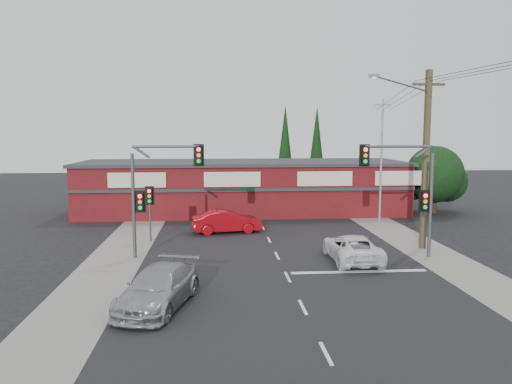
{
  "coord_description": "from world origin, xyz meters",
  "views": [
    {
      "loc": [
        -3.23,
        -24.03,
        6.56
      ],
      "look_at": [
        -1.04,
        3.0,
        3.33
      ],
      "focal_mm": 35.0,
      "sensor_mm": 36.0,
      "label": 1
    }
  ],
  "objects": [
    {
      "name": "shop_building",
      "position": [
        -0.99,
        16.99,
        2.13
      ],
      "size": [
        27.3,
        8.4,
        4.22
      ],
      "color": "#521013",
      "rests_on": "ground"
    },
    {
      "name": "traffic_mast_right",
      "position": [
        6.86,
        1.0,
        3.95
      ],
      "size": [
        3.96,
        0.27,
        5.97
      ],
      "color": "#47494C",
      "rests_on": "ground"
    },
    {
      "name": "silver_suv",
      "position": [
        -5.42,
        -5.52,
        0.74
      ],
      "size": [
        3.34,
        5.46,
        1.48
      ],
      "primitive_type": "imported",
      "rotation": [
        0.0,
        0.0,
        -0.27
      ],
      "color": "#9A9D9F",
      "rests_on": "ground"
    },
    {
      "name": "utility_pole",
      "position": [
        8.36,
        2.99,
        5.4
      ],
      "size": [
        4.38,
        0.59,
        10.0
      ],
      "color": "#4A4429",
      "rests_on": "ground"
    },
    {
      "name": "conifer_near",
      "position": [
        3.5,
        24.0,
        5.48
      ],
      "size": [
        1.8,
        1.8,
        9.25
      ],
      "color": "#2D2116",
      "rests_on": "ground"
    },
    {
      "name": "road_strip",
      "position": [
        0.0,
        5.0,
        0.01
      ],
      "size": [
        14.0,
        70.0,
        0.01
      ],
      "primitive_type": "cube",
      "color": "black",
      "rests_on": "ground"
    },
    {
      "name": "traffic_mast_left",
      "position": [
        -6.43,
        2.0,
        3.93
      ],
      "size": [
        3.77,
        0.27,
        5.97
      ],
      "color": "#47494C",
      "rests_on": "ground"
    },
    {
      "name": "tree_cluster",
      "position": [
        14.69,
        15.44,
        2.9
      ],
      "size": [
        5.9,
        5.1,
        5.5
      ],
      "color": "#2D2116",
      "rests_on": "ground"
    },
    {
      "name": "conifer_far",
      "position": [
        7.0,
        26.0,
        5.48
      ],
      "size": [
        1.8,
        1.8,
        9.25
      ],
      "color": "#2D2116",
      "rests_on": "ground"
    },
    {
      "name": "power_lines",
      "position": [
        8.47,
        -2.47,
        9.04
      ],
      "size": [
        2.01,
        29.0,
        1.22
      ],
      "color": "black",
      "rests_on": "ground"
    },
    {
      "name": "white_suv",
      "position": [
        3.71,
        0.54,
        0.69
      ],
      "size": [
        2.31,
        4.96,
        1.37
      ],
      "primitive_type": "imported",
      "rotation": [
        0.0,
        0.0,
        3.13
      ],
      "color": "white",
      "rests_on": "ground"
    },
    {
      "name": "verge_left",
      "position": [
        -8.5,
        5.0,
        0.01
      ],
      "size": [
        3.0,
        70.0,
        0.02
      ],
      "primitive_type": "cube",
      "color": "gray",
      "rests_on": "ground"
    },
    {
      "name": "lane_dashes",
      "position": [
        0.0,
        1.88,
        0.01
      ],
      "size": [
        0.12,
        41.35,
        0.01
      ],
      "color": "silver",
      "rests_on": "ground"
    },
    {
      "name": "steel_pole",
      "position": [
        9.0,
        12.0,
        4.7
      ],
      "size": [
        1.2,
        0.16,
        9.0
      ],
      "color": "gray",
      "rests_on": "ground"
    },
    {
      "name": "red_sedan",
      "position": [
        -2.53,
        8.38,
        0.75
      ],
      "size": [
        4.74,
        2.27,
        1.5
      ],
      "primitive_type": "imported",
      "rotation": [
        0.0,
        0.0,
        1.73
      ],
      "color": "#9D0911",
      "rests_on": "ground"
    },
    {
      "name": "pedestal_signal",
      "position": [
        -7.2,
        6.01,
        2.41
      ],
      "size": [
        0.55,
        0.27,
        3.38
      ],
      "color": "#47494C",
      "rests_on": "ground"
    },
    {
      "name": "ground",
      "position": [
        0.0,
        0.0,
        0.0
      ],
      "size": [
        120.0,
        120.0,
        0.0
      ],
      "primitive_type": "plane",
      "color": "black",
      "rests_on": "ground"
    },
    {
      "name": "stop_line",
      "position": [
        3.5,
        -1.5,
        0.01
      ],
      "size": [
        6.5,
        0.35,
        0.01
      ],
      "primitive_type": "cube",
      "color": "silver",
      "rests_on": "ground"
    },
    {
      "name": "verge_right",
      "position": [
        8.5,
        5.0,
        0.01
      ],
      "size": [
        3.0,
        70.0,
        0.02
      ],
      "primitive_type": "cube",
      "color": "gray",
      "rests_on": "ground"
    }
  ]
}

